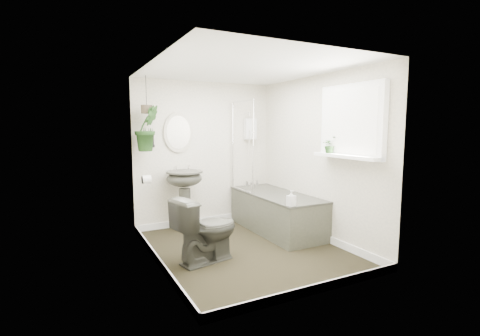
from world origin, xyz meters
name	(u,v)px	position (x,y,z in m)	size (l,w,h in m)	color
floor	(245,250)	(0.00, 0.00, -0.01)	(2.30, 2.80, 0.02)	#2C2617
ceiling	(246,68)	(0.00, 0.00, 2.31)	(2.30, 2.80, 0.02)	white
wall_back	(205,154)	(0.00, 1.41, 1.15)	(2.30, 0.02, 2.30)	#F3E8CC
wall_front	(318,175)	(0.00, -1.41, 1.15)	(2.30, 0.02, 2.30)	#F3E8CC
wall_left	(154,166)	(-1.16, 0.00, 1.15)	(0.02, 2.80, 2.30)	#F3E8CC
wall_right	(318,158)	(1.16, 0.00, 1.15)	(0.02, 2.80, 2.30)	#F3E8CC
skirting	(245,245)	(0.00, 0.00, 0.05)	(2.30, 2.80, 0.10)	white
bathtub	(276,212)	(0.80, 0.50, 0.29)	(0.72, 1.72, 0.58)	#33342D
bath_screen	(242,146)	(0.47, 0.99, 1.28)	(0.04, 0.72, 1.40)	silver
shower_box	(250,129)	(0.80, 1.34, 1.55)	(0.20, 0.10, 0.35)	white
oval_mirror	(178,132)	(-0.45, 1.37, 1.50)	(0.46, 0.03, 0.62)	beige
wall_sconce	(153,139)	(-0.85, 1.36, 1.40)	(0.04, 0.04, 0.22)	black
toilet_roll_holder	(146,179)	(-1.10, 0.70, 0.90)	(0.11, 0.11, 0.11)	white
window_recess	(352,122)	(1.09, -0.70, 1.65)	(0.08, 1.00, 0.90)	white
window_sill	(346,156)	(1.02, -0.70, 1.23)	(0.18, 1.00, 0.04)	white
window_blinds	(349,122)	(1.04, -0.70, 1.65)	(0.01, 0.86, 0.76)	white
toilet	(206,229)	(-0.60, -0.16, 0.39)	(0.44, 0.77, 0.79)	#33342D
pedestal_sink	(185,201)	(-0.45, 1.11, 0.47)	(0.55, 0.47, 0.93)	#33342D
sill_plant	(330,145)	(1.01, -0.41, 1.36)	(0.19, 0.17, 0.21)	black
hanging_plant	(147,128)	(-0.97, 1.16, 1.57)	(0.36, 0.29, 0.65)	black
soap_bottle	(291,198)	(0.51, -0.29, 0.68)	(0.09, 0.09, 0.20)	#302A29
hanging_pot	(147,109)	(-0.97, 1.16, 1.83)	(0.16, 0.16, 0.12)	#4A4030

